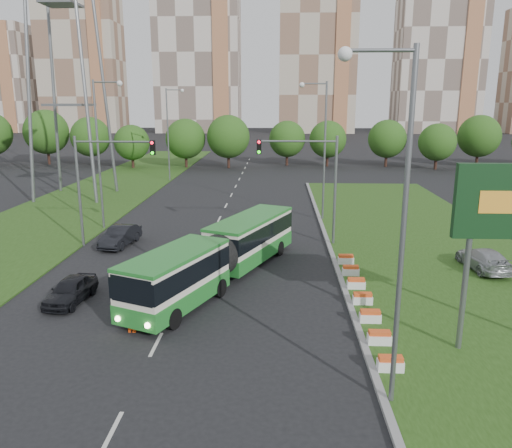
{
  "coord_description": "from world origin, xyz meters",
  "views": [
    {
      "loc": [
        2.24,
        -25.7,
        10.32
      ],
      "look_at": [
        0.87,
        5.69,
        2.6
      ],
      "focal_mm": 35.0,
      "sensor_mm": 36.0,
      "label": 1
    }
  ],
  "objects_px": {
    "articulated_bus": "(216,254)",
    "car_left_near": "(71,290)",
    "shopping_trolley": "(132,326)",
    "car_median": "(483,259)",
    "pedestrian": "(156,304)",
    "traffic_mast_median": "(313,173)",
    "traffic_mast_left": "(100,174)",
    "car_left_far": "(120,236)"
  },
  "relations": [
    {
      "from": "car_median",
      "to": "shopping_trolley",
      "type": "xyz_separation_m",
      "value": [
        -19.46,
        -9.22,
        -0.54
      ]
    },
    {
      "from": "pedestrian",
      "to": "traffic_mast_median",
      "type": "bearing_deg",
      "value": -13.24
    },
    {
      "from": "articulated_bus",
      "to": "car_left_near",
      "type": "height_order",
      "value": "articulated_bus"
    },
    {
      "from": "car_left_far",
      "to": "car_median",
      "type": "relative_size",
      "value": 0.95
    },
    {
      "from": "articulated_bus",
      "to": "shopping_trolley",
      "type": "distance_m",
      "value": 7.7
    },
    {
      "from": "traffic_mast_median",
      "to": "traffic_mast_left",
      "type": "bearing_deg",
      "value": -176.23
    },
    {
      "from": "articulated_bus",
      "to": "pedestrian",
      "type": "distance_m",
      "value": 6.36
    },
    {
      "from": "traffic_mast_left",
      "to": "traffic_mast_median",
      "type": "bearing_deg",
      "value": 3.77
    },
    {
      "from": "traffic_mast_median",
      "to": "shopping_trolley",
      "type": "bearing_deg",
      "value": -121.78
    },
    {
      "from": "car_left_far",
      "to": "shopping_trolley",
      "type": "xyz_separation_m",
      "value": [
        4.9,
        -13.95,
        -0.45
      ]
    },
    {
      "from": "car_median",
      "to": "pedestrian",
      "type": "height_order",
      "value": "pedestrian"
    },
    {
      "from": "traffic_mast_median",
      "to": "shopping_trolley",
      "type": "height_order",
      "value": "traffic_mast_median"
    },
    {
      "from": "traffic_mast_median",
      "to": "shopping_trolley",
      "type": "distance_m",
      "value": 18.11
    },
    {
      "from": "car_median",
      "to": "car_left_near",
      "type": "bearing_deg",
      "value": 8.55
    },
    {
      "from": "traffic_mast_left",
      "to": "car_left_near",
      "type": "xyz_separation_m",
      "value": [
        1.77,
        -10.47,
        -4.68
      ]
    },
    {
      "from": "traffic_mast_left",
      "to": "articulated_bus",
      "type": "height_order",
      "value": "traffic_mast_left"
    },
    {
      "from": "traffic_mast_left",
      "to": "shopping_trolley",
      "type": "bearing_deg",
      "value": -66.47
    },
    {
      "from": "car_left_far",
      "to": "shopping_trolley",
      "type": "height_order",
      "value": "car_left_far"
    },
    {
      "from": "shopping_trolley",
      "to": "car_median",
      "type": "bearing_deg",
      "value": 26.06
    },
    {
      "from": "pedestrian",
      "to": "shopping_trolley",
      "type": "distance_m",
      "value": 1.48
    },
    {
      "from": "traffic_mast_left",
      "to": "shopping_trolley",
      "type": "relative_size",
      "value": 14.03
    },
    {
      "from": "traffic_mast_median",
      "to": "pedestrian",
      "type": "xyz_separation_m",
      "value": [
        -8.29,
        -13.77,
        -4.43
      ]
    },
    {
      "from": "traffic_mast_median",
      "to": "car_left_far",
      "type": "xyz_separation_m",
      "value": [
        -14.05,
        -0.83,
        -4.62
      ]
    },
    {
      "from": "articulated_bus",
      "to": "car_left_far",
      "type": "relative_size",
      "value": 3.66
    },
    {
      "from": "articulated_bus",
      "to": "pedestrian",
      "type": "bearing_deg",
      "value": -87.46
    },
    {
      "from": "shopping_trolley",
      "to": "car_left_near",
      "type": "bearing_deg",
      "value": 142.68
    },
    {
      "from": "traffic_mast_left",
      "to": "car_left_far",
      "type": "distance_m",
      "value": 4.76
    },
    {
      "from": "car_median",
      "to": "shopping_trolley",
      "type": "relative_size",
      "value": 8.15
    },
    {
      "from": "traffic_mast_median",
      "to": "pedestrian",
      "type": "distance_m",
      "value": 16.67
    },
    {
      "from": "car_left_near",
      "to": "pedestrian",
      "type": "height_order",
      "value": "pedestrian"
    },
    {
      "from": "traffic_mast_median",
      "to": "articulated_bus",
      "type": "height_order",
      "value": "traffic_mast_median"
    },
    {
      "from": "traffic_mast_median",
      "to": "car_left_far",
      "type": "distance_m",
      "value": 14.82
    },
    {
      "from": "articulated_bus",
      "to": "car_left_near",
      "type": "distance_m",
      "value": 8.2
    },
    {
      "from": "articulated_bus",
      "to": "car_median",
      "type": "distance_m",
      "value": 16.56
    },
    {
      "from": "car_left_far",
      "to": "articulated_bus",
      "type": "bearing_deg",
      "value": -33.32
    },
    {
      "from": "articulated_bus",
      "to": "pedestrian",
      "type": "xyz_separation_m",
      "value": [
        -2.2,
        -5.92,
        -0.7
      ]
    },
    {
      "from": "traffic_mast_left",
      "to": "car_left_far",
      "type": "relative_size",
      "value": 1.81
    },
    {
      "from": "car_median",
      "to": "pedestrian",
      "type": "relative_size",
      "value": 2.51
    },
    {
      "from": "car_median",
      "to": "pedestrian",
      "type": "xyz_separation_m",
      "value": [
        -18.59,
        -8.21,
        0.1
      ]
    },
    {
      "from": "pedestrian",
      "to": "car_left_far",
      "type": "bearing_deg",
      "value": 41.81
    },
    {
      "from": "articulated_bus",
      "to": "car_left_near",
      "type": "xyz_separation_m",
      "value": [
        -7.3,
        -3.63,
        -0.96
      ]
    },
    {
      "from": "articulated_bus",
      "to": "pedestrian",
      "type": "height_order",
      "value": "articulated_bus"
    }
  ]
}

